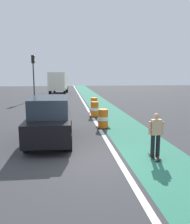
# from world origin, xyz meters

# --- Properties ---
(ground_plane) EXTENTS (100.00, 100.00, 0.00)m
(ground_plane) POSITION_xyz_m (0.00, 0.00, 0.00)
(ground_plane) COLOR #38383A
(bike_lane_strip) EXTENTS (2.50, 80.00, 0.01)m
(bike_lane_strip) POSITION_xyz_m (2.40, 12.00, 0.00)
(bike_lane_strip) COLOR #2D755B
(bike_lane_strip) RESTS_ON ground
(lane_divider_stripe) EXTENTS (0.20, 80.00, 0.01)m
(lane_divider_stripe) POSITION_xyz_m (0.90, 12.00, 0.01)
(lane_divider_stripe) COLOR silver
(lane_divider_stripe) RESTS_ON ground
(skateboarder_on_lane) EXTENTS (0.57, 0.80, 1.69)m
(skateboarder_on_lane) POSITION_xyz_m (2.27, -0.24, 0.91)
(skateboarder_on_lane) COLOR black
(skateboarder_on_lane) RESTS_ON ground
(parked_suv_nearest) EXTENTS (1.98, 4.63, 2.04)m
(parked_suv_nearest) POSITION_xyz_m (-1.66, 2.44, 1.04)
(parked_suv_nearest) COLOR black
(parked_suv_nearest) RESTS_ON ground
(traffic_barrel_front) EXTENTS (0.73, 0.73, 1.09)m
(traffic_barrel_front) POSITION_xyz_m (1.12, 4.70, 0.53)
(traffic_barrel_front) COLOR orange
(traffic_barrel_front) RESTS_ON ground
(traffic_barrel_mid) EXTENTS (0.73, 0.73, 1.09)m
(traffic_barrel_mid) POSITION_xyz_m (1.07, 8.24, 0.53)
(traffic_barrel_mid) COLOR orange
(traffic_barrel_mid) RESTS_ON ground
(traffic_barrel_back) EXTENTS (0.73, 0.73, 1.09)m
(traffic_barrel_back) POSITION_xyz_m (1.35, 10.96, 0.53)
(traffic_barrel_back) COLOR orange
(traffic_barrel_back) RESTS_ON ground
(delivery_truck_down_block) EXTENTS (2.80, 7.74, 3.23)m
(delivery_truck_down_block) POSITION_xyz_m (-2.03, 27.42, 1.85)
(delivery_truck_down_block) COLOR silver
(delivery_truck_down_block) RESTS_ON ground
(traffic_light_corner) EXTENTS (0.41, 0.32, 5.10)m
(traffic_light_corner) POSITION_xyz_m (-4.59, 19.28, 3.50)
(traffic_light_corner) COLOR #2D2D2D
(traffic_light_corner) RESTS_ON ground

